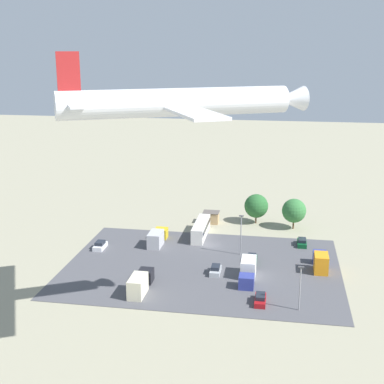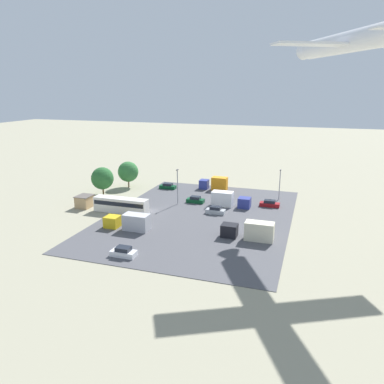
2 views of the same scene
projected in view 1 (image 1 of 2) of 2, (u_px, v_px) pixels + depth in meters
The scene contains 18 objects.
ground_plane at pixel (210, 246), 110.33m from camera, with size 400.00×400.00×0.00m, color gray.
parking_lot_surface at pixel (202, 267), 99.76m from camera, with size 50.71×36.74×0.08m.
shed_building at pixel (211, 217), 124.59m from camera, with size 3.75×3.21×2.68m.
bus at pixel (201, 228), 115.47m from camera, with size 2.51×11.96×3.19m.
parked_car_0 at pixel (216, 270), 96.54m from camera, with size 1.77×4.04×1.54m.
parked_car_1 at pixel (100, 246), 108.54m from camera, with size 1.93×4.05×1.53m.
parked_car_2 at pixel (252, 259), 101.66m from camera, with size 1.84×4.03×1.49m.
parked_car_3 at pixel (260, 299), 85.40m from camera, with size 1.76×4.36×1.48m.
parked_car_4 at pixel (302, 242), 110.34m from camera, with size 1.85×4.26×1.44m.
parked_truck_0 at pixel (157, 238), 110.90m from camera, with size 2.59×8.81×3.04m.
parked_truck_1 at pixel (248, 271), 93.99m from camera, with size 2.57×8.70×3.22m.
parked_truck_2 at pixel (140, 283), 89.24m from camera, with size 2.42×9.18×3.25m.
parked_truck_3 at pixel (321, 261), 98.11m from camera, with size 2.46×7.24×3.37m.
tree_near_shed at pixel (256, 206), 123.68m from camera, with size 5.51×5.51×6.92m.
tree_apron_mid at pixel (294, 211), 119.79m from camera, with size 5.41×5.41×6.94m.
light_pole_lot_centre at pixel (241, 233), 104.36m from camera, with size 0.90×0.28×8.11m.
light_pole_lot_edge at pixel (300, 286), 82.17m from camera, with size 0.90×0.28×7.31m.
airplane at pixel (186, 102), 66.85m from camera, with size 30.61×25.48×7.94m.
Camera 1 is at (-13.64, 102.75, 39.59)m, focal length 50.00 mm.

